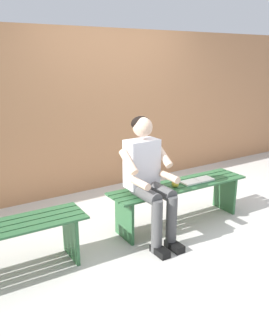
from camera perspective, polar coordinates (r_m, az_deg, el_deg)
The scene contains 6 objects.
ground_plane at distance 2.99m, azimuth 4.26°, elevation -21.04°, with size 10.00×7.00×0.04m, color beige.
brick_wall at distance 4.95m, azimuth -9.45°, elevation 8.78°, with size 9.50×0.24×2.22m, color #B27A51.
bench_near at distance 4.03m, azimuth 7.27°, elevation -4.19°, with size 1.69×0.44×0.48m.
person_seated at distance 3.54m, azimuth 2.29°, elevation -1.09°, with size 0.50×0.69×1.28m.
apple at distance 3.88m, azimuth 6.62°, elevation -2.54°, with size 0.08×0.08×0.08m, color gold.
book_open at distance 4.09m, azimuth 10.13°, elevation -2.10°, with size 0.42×0.17×0.02m.
Camera 1 is at (2.44, 2.85, 1.84)m, focal length 37.61 mm.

